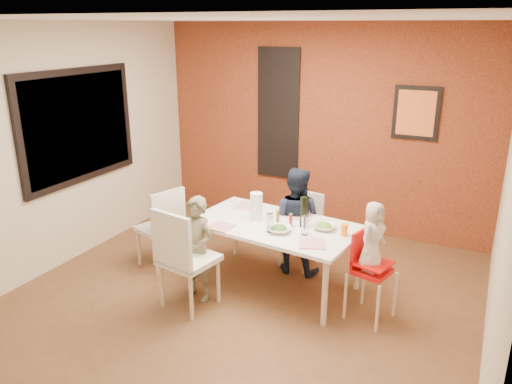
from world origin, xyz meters
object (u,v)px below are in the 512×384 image
at_px(chair_left, 163,224).
at_px(toddler, 373,236).
at_px(child_near, 198,249).
at_px(wine_bottle, 304,212).
at_px(high_chair, 368,267).
at_px(child_far, 295,220).
at_px(paper_towel_roll, 256,206).
at_px(chair_far, 303,225).
at_px(chair_near, 182,255).
at_px(dining_table, 275,229).

height_order(chair_left, toddler, toddler).
height_order(child_near, wine_bottle, child_near).
distance_m(high_chair, wine_bottle, 0.85).
height_order(child_far, paper_towel_roll, child_far).
bearing_deg(toddler, high_chair, 79.10).
bearing_deg(chair_far, high_chair, -31.40).
bearing_deg(chair_near, wine_bottle, -125.57).
relative_size(child_near, child_far, 0.89).
bearing_deg(toddler, chair_far, 67.93).
bearing_deg(dining_table, chair_near, -126.40).
height_order(high_chair, child_near, child_near).
bearing_deg(child_near, chair_far, 71.71).
height_order(chair_left, child_near, child_near).
height_order(chair_far, chair_left, chair_left).
height_order(high_chair, paper_towel_roll, paper_towel_roll).
xyz_separation_m(chair_left, toddler, (2.35, -0.01, 0.31)).
bearing_deg(dining_table, child_near, -136.10).
relative_size(chair_near, toddler, 1.58).
relative_size(child_far, toddler, 1.85).
distance_m(chair_far, wine_bottle, 0.73).
height_order(dining_table, toddler, toddler).
distance_m(chair_left, child_near, 0.82).
height_order(chair_left, high_chair, chair_left).
bearing_deg(child_near, child_far, 66.74).
xyz_separation_m(toddler, wine_bottle, (-0.76, 0.24, 0.03)).
distance_m(dining_table, chair_near, 1.01).
bearing_deg(paper_towel_roll, high_chair, -8.66).
xyz_separation_m(chair_left, wine_bottle, (1.59, 0.23, 0.33)).
distance_m(chair_left, high_chair, 2.33).
bearing_deg(chair_left, toddler, 108.47).
distance_m(chair_left, paper_towel_roll, 1.14).
relative_size(chair_left, child_far, 0.78).
bearing_deg(dining_table, wine_bottle, 13.37).
relative_size(chair_far, wine_bottle, 2.70).
xyz_separation_m(chair_left, paper_towel_roll, (1.07, 0.19, 0.32)).
height_order(dining_table, chair_near, chair_near).
relative_size(wine_bottle, paper_towel_roll, 1.07).
bearing_deg(child_far, child_near, 53.70).
xyz_separation_m(high_chair, toddler, (0.02, -0.01, 0.32)).
bearing_deg(chair_near, chair_left, -33.51).
bearing_deg(child_far, high_chair, 146.36).
distance_m(dining_table, paper_towel_roll, 0.31).
height_order(dining_table, chair_left, chair_left).
xyz_separation_m(dining_table, child_far, (0.06, 0.42, -0.04)).
relative_size(chair_near, chair_far, 1.23).
bearing_deg(high_chair, wine_bottle, 87.75).
bearing_deg(dining_table, toddler, -9.28).
xyz_separation_m(wine_bottle, paper_towel_roll, (-0.52, -0.04, -0.01)).
bearing_deg(chair_near, child_near, -83.84).
distance_m(wine_bottle, paper_towel_roll, 0.52).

